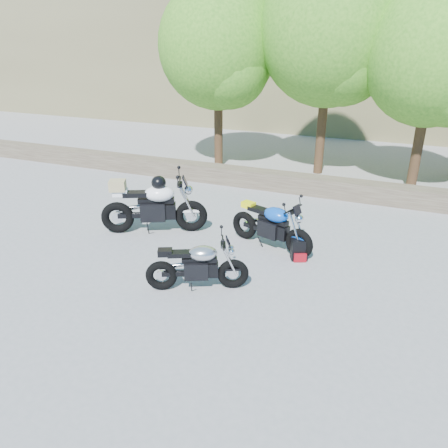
{
  "coord_description": "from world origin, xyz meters",
  "views": [
    {
      "loc": [
        3.08,
        -6.14,
        4.1
      ],
      "look_at": [
        0.2,
        1.0,
        0.75
      ],
      "focal_mm": 35.0,
      "sensor_mm": 36.0,
      "label": 1
    }
  ],
  "objects_px": {
    "silver_bike": "(198,266)",
    "white_bike": "(153,205)",
    "blue_bike": "(271,226)",
    "backpack": "(299,250)"
  },
  "relations": [
    {
      "from": "blue_bike",
      "to": "white_bike",
      "type": "bearing_deg",
      "value": -156.56
    },
    {
      "from": "blue_bike",
      "to": "backpack",
      "type": "height_order",
      "value": "blue_bike"
    },
    {
      "from": "silver_bike",
      "to": "blue_bike",
      "type": "bearing_deg",
      "value": 45.71
    },
    {
      "from": "white_bike",
      "to": "blue_bike",
      "type": "height_order",
      "value": "white_bike"
    },
    {
      "from": "silver_bike",
      "to": "white_bike",
      "type": "relative_size",
      "value": 0.76
    },
    {
      "from": "white_bike",
      "to": "silver_bike",
      "type": "bearing_deg",
      "value": -68.51
    },
    {
      "from": "white_bike",
      "to": "backpack",
      "type": "distance_m",
      "value": 3.35
    },
    {
      "from": "silver_bike",
      "to": "white_bike",
      "type": "xyz_separation_m",
      "value": [
        -1.93,
        1.82,
        0.2
      ]
    },
    {
      "from": "silver_bike",
      "to": "backpack",
      "type": "xyz_separation_m",
      "value": [
        1.39,
        1.73,
        -0.23
      ]
    },
    {
      "from": "silver_bike",
      "to": "white_bike",
      "type": "distance_m",
      "value": 2.66
    }
  ]
}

